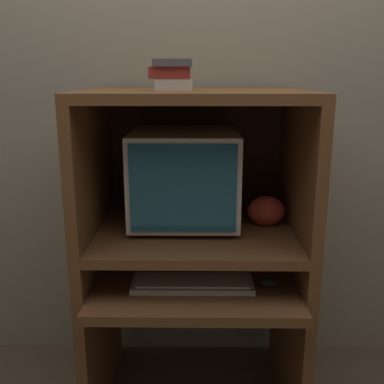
% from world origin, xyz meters
% --- Properties ---
extents(wall_back, '(6.00, 0.06, 2.60)m').
position_xyz_m(wall_back, '(0.00, 0.72, 1.30)').
color(wall_back, gray).
rests_on(wall_back, ground_plane).
extents(desk_base, '(0.83, 0.73, 0.61)m').
position_xyz_m(desk_base, '(0.00, 0.28, 0.38)').
color(desk_base, brown).
rests_on(desk_base, ground_plane).
extents(desk_monitor_shelf, '(0.83, 0.66, 0.17)m').
position_xyz_m(desk_monitor_shelf, '(0.00, 0.33, 0.74)').
color(desk_monitor_shelf, brown).
rests_on(desk_monitor_shelf, desk_base).
extents(hutch_upper, '(0.83, 0.66, 0.53)m').
position_xyz_m(hutch_upper, '(0.00, 0.36, 1.13)').
color(hutch_upper, brown).
rests_on(hutch_upper, desk_monitor_shelf).
extents(crt_monitor, '(0.41, 0.44, 0.37)m').
position_xyz_m(crt_monitor, '(-0.04, 0.39, 0.97)').
color(crt_monitor, beige).
rests_on(crt_monitor, desk_monitor_shelf).
extents(keyboard, '(0.44, 0.15, 0.03)m').
position_xyz_m(keyboard, '(-0.01, 0.15, 0.62)').
color(keyboard, beige).
rests_on(keyboard, desk_base).
extents(mouse, '(0.07, 0.05, 0.03)m').
position_xyz_m(mouse, '(0.27, 0.15, 0.63)').
color(mouse, '#28282B').
rests_on(mouse, desk_base).
extents(snack_bag, '(0.15, 0.11, 0.12)m').
position_xyz_m(snack_bag, '(0.28, 0.36, 0.84)').
color(snack_bag, '#BC382D').
rests_on(snack_bag, desk_monitor_shelf).
extents(book_stack, '(0.15, 0.11, 0.11)m').
position_xyz_m(book_stack, '(-0.08, 0.24, 1.36)').
color(book_stack, beige).
rests_on(book_stack, hutch_upper).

